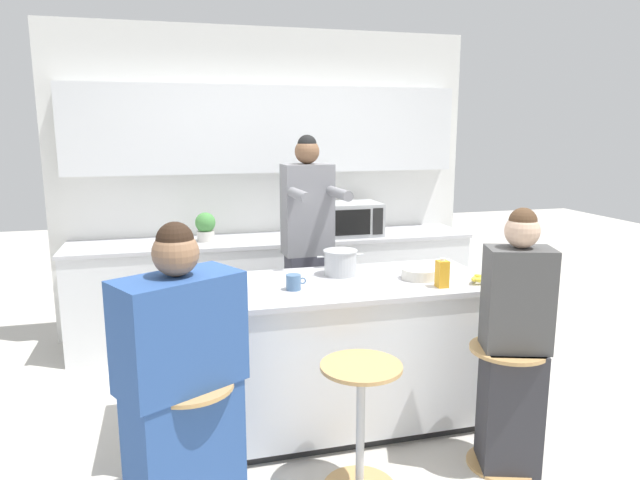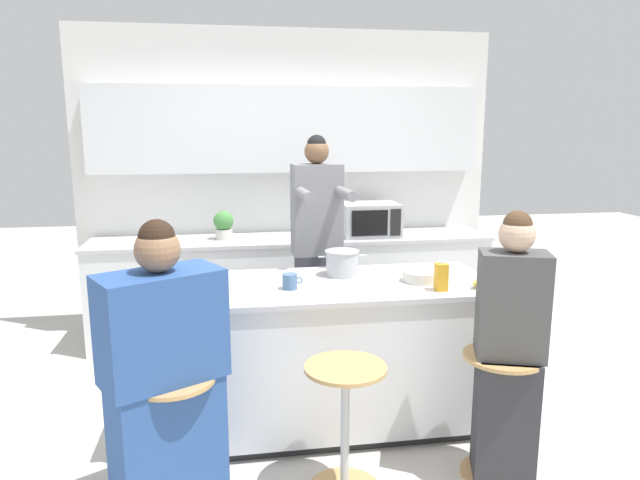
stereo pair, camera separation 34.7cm
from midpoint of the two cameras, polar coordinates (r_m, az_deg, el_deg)
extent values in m
plane|color=beige|center=(3.80, -2.41, -17.80)|extent=(16.00, 16.00, 0.00)
cube|color=silver|center=(5.25, -7.17, 5.73)|extent=(3.74, 0.06, 2.70)
cube|color=silver|center=(5.12, -7.13, 10.92)|extent=(3.44, 0.16, 0.75)
cube|color=silver|center=(5.09, -6.38, -4.94)|extent=(3.44, 0.60, 0.87)
cube|color=#BCBCC1|center=(4.98, -6.50, 0.04)|extent=(3.47, 0.63, 0.03)
cube|color=black|center=(3.79, -2.41, -17.40)|extent=(1.97, 0.70, 0.06)
cube|color=silver|center=(3.59, -2.47, -11.18)|extent=(2.05, 0.78, 0.83)
cube|color=#BCBCC1|center=(3.45, -2.53, -4.60)|extent=(2.09, 0.82, 0.03)
cylinder|color=#B7BABC|center=(2.95, -16.20, -19.85)|extent=(0.04, 0.04, 0.65)
cylinder|color=tan|center=(2.79, -16.59, -13.91)|extent=(0.41, 0.41, 0.02)
cylinder|color=#B7BABC|center=(3.03, 0.62, -18.43)|extent=(0.04, 0.04, 0.65)
cylinder|color=tan|center=(2.88, 0.64, -12.61)|extent=(0.41, 0.41, 0.02)
cylinder|color=tan|center=(3.50, 14.81, -20.83)|extent=(0.38, 0.38, 0.01)
cylinder|color=#B7BABC|center=(3.33, 15.10, -15.95)|extent=(0.04, 0.04, 0.65)
cylinder|color=tan|center=(3.20, 15.41, -10.56)|extent=(0.41, 0.41, 0.02)
cube|color=#383842|center=(4.30, -3.57, -7.50)|extent=(0.31, 0.23, 0.93)
cube|color=slate|center=(4.11, -3.70, 3.03)|extent=(0.36, 0.24, 0.65)
cylinder|color=slate|center=(3.78, -4.74, 4.50)|extent=(0.09, 0.36, 0.07)
cylinder|color=slate|center=(3.85, -0.64, 4.66)|extent=(0.09, 0.36, 0.07)
sphere|color=brown|center=(4.08, -3.77, 8.82)|extent=(0.18, 0.18, 0.18)
sphere|color=black|center=(4.07, -3.78, 9.50)|extent=(0.14, 0.14, 0.14)
cube|color=#2D5193|center=(2.94, -16.82, -19.92)|extent=(0.57, 0.47, 0.69)
cube|color=#2D5193|center=(2.69, -17.55, -8.82)|extent=(0.62, 0.51, 0.52)
sphere|color=#936B4C|center=(2.59, -18.01, -1.30)|extent=(0.28, 0.28, 0.20)
sphere|color=black|center=(2.58, -18.09, -0.07)|extent=(0.22, 0.22, 0.16)
cube|color=#333338|center=(3.33, 15.56, -15.98)|extent=(0.37, 0.34, 0.69)
cube|color=#4C4C4C|center=(3.10, 16.15, -5.75)|extent=(0.39, 0.31, 0.55)
sphere|color=#DBB293|center=(3.02, 16.52, 0.85)|extent=(0.22, 0.22, 0.18)
sphere|color=#513823|center=(3.01, 16.58, 1.76)|extent=(0.18, 0.18, 0.14)
cylinder|color=#B7BABC|center=(3.62, -0.70, -2.37)|extent=(0.20, 0.20, 0.15)
cylinder|color=#B7BABC|center=(3.60, -0.70, -1.12)|extent=(0.22, 0.22, 0.01)
cylinder|color=#B7BABC|center=(3.58, -2.67, -1.72)|extent=(0.05, 0.01, 0.01)
cylinder|color=#B7BABC|center=(3.64, 1.24, -1.49)|extent=(0.05, 0.01, 0.01)
cylinder|color=silver|center=(3.56, 7.16, -3.40)|extent=(0.22, 0.22, 0.06)
cylinder|color=#4C7099|center=(3.31, -5.69, -4.26)|extent=(0.09, 0.09, 0.09)
torus|color=#4C7099|center=(3.32, -4.75, -4.13)|extent=(0.04, 0.01, 0.04)
ellipsoid|color=yellow|center=(3.50, 13.24, -3.98)|extent=(0.13, 0.05, 0.06)
ellipsoid|color=yellow|center=(3.52, 12.47, -3.87)|extent=(0.10, 0.13, 0.06)
ellipsoid|color=yellow|center=(3.55, 13.43, -3.78)|extent=(0.11, 0.12, 0.06)
cube|color=gold|center=(3.39, 9.28, -3.41)|extent=(0.06, 0.06, 0.16)
cylinder|color=white|center=(3.37, 9.33, -1.96)|extent=(0.03, 0.03, 0.02)
cube|color=#B2B5B7|center=(5.07, 1.15, 2.13)|extent=(0.51, 0.39, 0.29)
cube|color=black|center=(4.87, 1.29, 1.75)|extent=(0.31, 0.01, 0.22)
cube|color=black|center=(4.94, 3.82, 1.86)|extent=(0.09, 0.01, 0.23)
cylinder|color=beige|center=(4.92, -13.34, 0.36)|extent=(0.14, 0.14, 0.09)
sphere|color=#478942|center=(4.90, -13.40, 1.69)|extent=(0.17, 0.17, 0.17)
camera|label=1|loc=(0.17, -92.86, -0.56)|focal=32.00mm
camera|label=2|loc=(0.17, 87.14, 0.56)|focal=32.00mm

